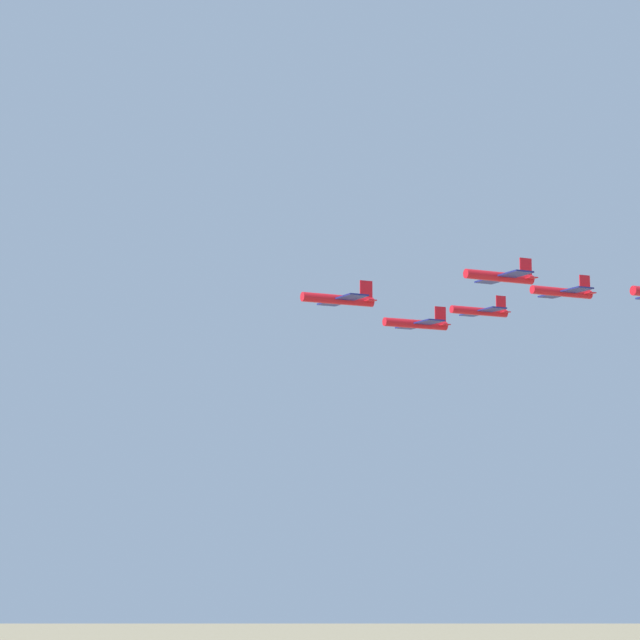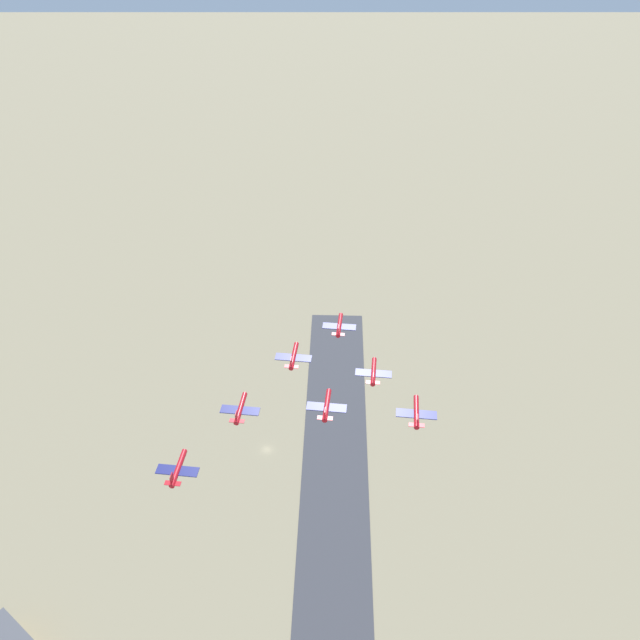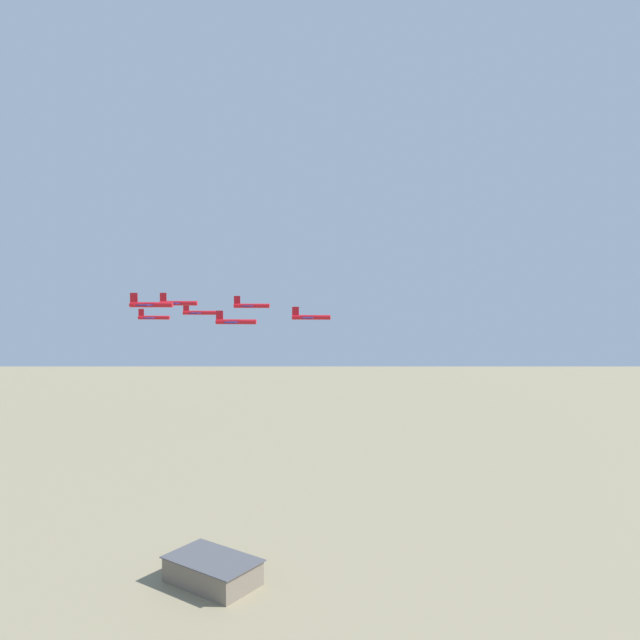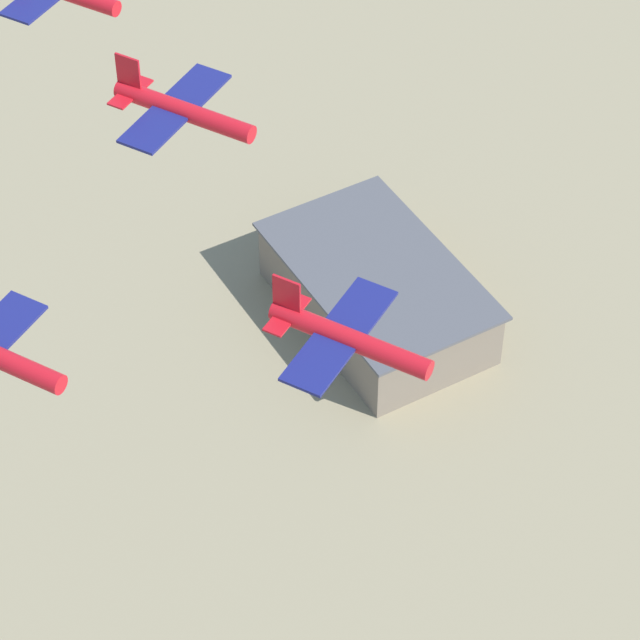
{
  "view_description": "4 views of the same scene",
  "coord_description": "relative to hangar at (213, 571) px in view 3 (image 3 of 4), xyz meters",
  "views": [
    {
      "loc": [
        -40.19,
        81.19,
        95.53
      ],
      "look_at": [
        -29.81,
        -55.71,
        115.76
      ],
      "focal_mm": 70.0,
      "sensor_mm": 36.0,
      "label": 1
    },
    {
      "loc": [
        -134.2,
        -131.09,
        216.14
      ],
      "look_at": [
        -31.11,
        -53.29,
        117.06
      ],
      "focal_mm": 35.0,
      "sensor_mm": 36.0,
      "label": 2
    },
    {
      "loc": [
        54.28,
        -178.34,
        125.57
      ],
      "look_at": [
        -25.99,
        -64.15,
        118.44
      ],
      "focal_mm": 35.0,
      "sensor_mm": 36.0,
      "label": 3
    },
    {
      "loc": [
        14.34,
        -88.24,
        174.01
      ],
      "look_at": [
        -36.07,
        -58.99,
        115.79
      ],
      "focal_mm": 85.0,
      "sensor_mm": 36.0,
      "label": 4
    }
  ],
  "objects": [
    {
      "name": "jet_1",
      "position": [
        81.96,
        -67.62,
        115.78
      ],
      "size": [
        8.68,
        8.51,
        3.05
      ],
      "rotation": [
        0.0,
        0.0,
        5.25
      ],
      "color": "red"
    },
    {
      "name": "hangar",
      "position": [
        0.0,
        0.0,
        0.0
      ],
      "size": [
        39.35,
        24.12,
        10.77
      ],
      "color": "#726656",
      "rests_on": "ground_plane"
    },
    {
      "name": "jet_3",
      "position": [
        63.47,
        -67.69,
        113.61
      ],
      "size": [
        8.68,
        8.51,
        3.05
      ],
      "rotation": [
        0.0,
        0.0,
        5.25
      ],
      "color": "red"
    },
    {
      "name": "jet_4",
      "position": [
        73.04,
        -83.81,
        116.62
      ],
      "size": [
        8.68,
        8.51,
        3.05
      ],
      "rotation": [
        0.0,
        0.0,
        5.25
      ],
      "color": "red"
    },
    {
      "name": "jet_5",
      "position": [
        82.61,
        -99.92,
        116.75
      ],
      "size": [
        8.68,
        8.51,
        3.05
      ],
      "rotation": [
        0.0,
        0.0,
        5.25
      ],
      "color": "red"
    },
    {
      "name": "jet_0",
      "position": [
        100.44,
        -67.54,
        113.36
      ],
      "size": [
        8.68,
        8.51,
        3.05
      ],
      "rotation": [
        0.0,
        0.0,
        5.25
      ],
      "color": "red"
    },
    {
      "name": "jet_2",
      "position": [
        91.52,
        -83.73,
        112.75
      ],
      "size": [
        8.68,
        8.51,
        3.05
      ],
      "rotation": [
        0.0,
        0.0,
        5.25
      ],
      "color": "red"
    },
    {
      "name": "jet_6",
      "position": [
        44.99,
        -67.77,
        111.8
      ],
      "size": [
        8.68,
        8.51,
        3.05
      ],
      "rotation": [
        0.0,
        0.0,
        5.25
      ],
      "color": "red"
    }
  ]
}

